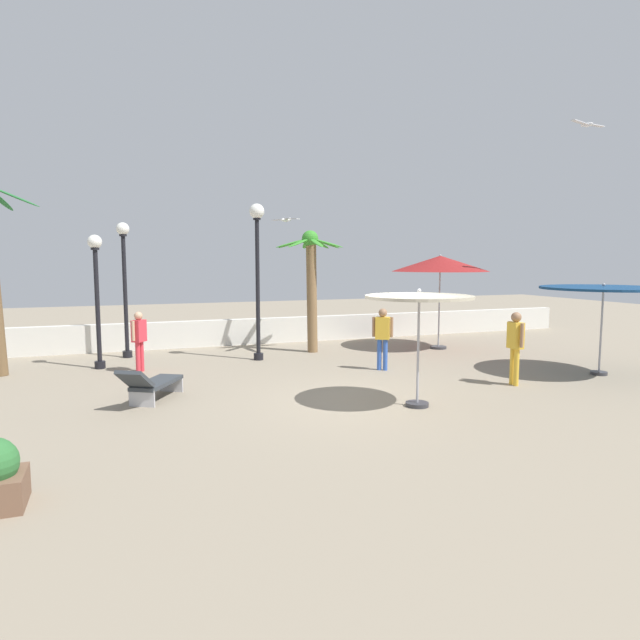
% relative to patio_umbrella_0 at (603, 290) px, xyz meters
% --- Properties ---
extents(ground_plane, '(56.00, 56.00, 0.00)m').
position_rel_patio_umbrella_0_xyz_m(ground_plane, '(-6.66, -0.43, -2.16)').
color(ground_plane, gray).
extents(boundary_wall, '(25.20, 0.30, 0.89)m').
position_rel_patio_umbrella_0_xyz_m(boundary_wall, '(-6.66, 8.22, -1.71)').
color(boundary_wall, silver).
rests_on(boundary_wall, ground_plane).
extents(patio_umbrella_0, '(3.04, 3.04, 2.34)m').
position_rel_patio_umbrella_0_xyz_m(patio_umbrella_0, '(0.00, 0.00, 0.00)').
color(patio_umbrella_0, '#333338').
rests_on(patio_umbrella_0, ground_plane).
extents(patio_umbrella_1, '(2.13, 2.13, 2.37)m').
position_rel_patio_umbrella_0_xyz_m(patio_umbrella_1, '(-5.94, -1.04, -0.11)').
color(patio_umbrella_1, '#333338').
rests_on(patio_umbrella_1, ground_plane).
extents(patio_umbrella_2, '(3.15, 3.15, 3.11)m').
position_rel_patio_umbrella_0_xyz_m(patio_umbrella_2, '(-1.55, 5.04, 0.64)').
color(patio_umbrella_2, '#333338').
rests_on(patio_umbrella_2, ground_plane).
extents(palm_tree_0, '(2.19, 2.19, 3.85)m').
position_rel_patio_umbrella_0_xyz_m(palm_tree_0, '(-5.73, 5.87, 0.32)').
color(palm_tree_0, brown).
rests_on(palm_tree_0, ground_plane).
extents(lamp_post_0, '(0.38, 0.38, 4.03)m').
position_rel_patio_umbrella_0_xyz_m(lamp_post_0, '(-11.25, 6.90, 0.35)').
color(lamp_post_0, black).
rests_on(lamp_post_0, ground_plane).
extents(lamp_post_1, '(0.43, 0.43, 4.53)m').
position_rel_patio_umbrella_0_xyz_m(lamp_post_1, '(-7.65, 5.12, 0.90)').
color(lamp_post_1, black).
rests_on(lamp_post_1, ground_plane).
extents(lamp_post_2, '(0.37, 0.37, 3.59)m').
position_rel_patio_umbrella_0_xyz_m(lamp_post_2, '(-11.99, 5.36, 0.07)').
color(lamp_post_2, black).
rests_on(lamp_post_2, ground_plane).
extents(lounge_chair_0, '(1.44, 1.89, 0.84)m').
position_rel_patio_umbrella_0_xyz_m(lounge_chair_0, '(-10.91, 1.20, -1.76)').
color(lounge_chair_0, '#B7B7BC').
rests_on(lounge_chair_0, ground_plane).
extents(guest_0, '(0.47, 0.40, 1.65)m').
position_rel_patio_umbrella_0_xyz_m(guest_0, '(-4.94, 2.48, -1.16)').
color(guest_0, '#3359B2').
rests_on(guest_0, ground_plane).
extents(guest_1, '(0.41, 0.46, 1.59)m').
position_rel_patio_umbrella_0_xyz_m(guest_1, '(-10.99, 4.51, -1.20)').
color(guest_1, '#D8333F').
rests_on(guest_1, ground_plane).
extents(guest_2, '(0.28, 0.56, 1.72)m').
position_rel_patio_umbrella_0_xyz_m(guest_2, '(-2.84, -0.19, -1.11)').
color(guest_2, gold).
rests_on(guest_2, ground_plane).
extents(seagull_0, '(0.58, 1.31, 0.14)m').
position_rel_patio_umbrella_0_xyz_m(seagull_0, '(-6.32, 6.61, 2.06)').
color(seagull_0, white).
extents(seagull_1, '(1.37, 0.40, 0.14)m').
position_rel_patio_umbrella_0_xyz_m(seagull_1, '(1.29, 2.02, 4.62)').
color(seagull_1, white).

